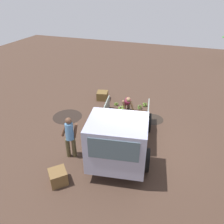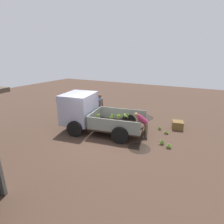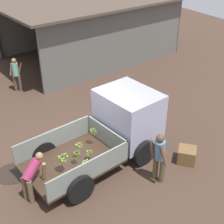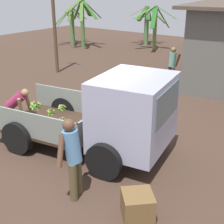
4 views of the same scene
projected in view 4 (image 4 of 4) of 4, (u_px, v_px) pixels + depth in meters
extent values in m
plane|color=#412F24|center=(91.00, 136.00, 8.77)|extent=(36.00, 36.00, 0.00)
cylinder|color=black|center=(44.00, 115.00, 10.20)|extent=(1.04, 1.04, 0.01)
cube|color=#34241A|center=(55.00, 124.00, 8.42)|extent=(3.03, 2.38, 0.08)
cube|color=gray|center=(74.00, 101.00, 9.07)|extent=(2.72, 0.49, 0.65)
cube|color=gray|center=(30.00, 125.00, 7.49)|extent=(2.72, 0.49, 0.65)
cube|color=gray|center=(99.00, 121.00, 7.71)|extent=(0.37, 1.95, 0.65)
cube|color=#A1A4BE|center=(134.00, 112.00, 7.17)|extent=(1.85, 2.15, 1.65)
cube|color=#4C606B|center=(168.00, 104.00, 6.71)|extent=(0.28, 1.53, 0.73)
cylinder|color=black|center=(140.00, 126.00, 8.42)|extent=(0.87, 0.35, 0.85)
cylinder|color=black|center=(104.00, 161.00, 6.74)|extent=(0.87, 0.35, 0.85)
cylinder|color=black|center=(64.00, 110.00, 9.44)|extent=(0.87, 0.35, 0.85)
cylinder|color=black|center=(17.00, 138.00, 7.77)|extent=(0.87, 0.35, 0.85)
sphere|color=#403A29|center=(35.00, 103.00, 8.14)|extent=(0.09, 0.09, 0.09)
cylinder|color=#5B8A1E|center=(32.00, 105.00, 8.19)|extent=(0.11, 0.24, 0.15)
cylinder|color=olive|center=(32.00, 106.00, 8.14)|extent=(0.21, 0.15, 0.19)
cylinder|color=#78B13F|center=(35.00, 107.00, 8.12)|extent=(0.18, 0.15, 0.22)
cylinder|color=#62982B|center=(38.00, 106.00, 8.14)|extent=(0.09, 0.22, 0.19)
cylinder|color=olive|center=(39.00, 104.00, 8.21)|extent=(0.24, 0.12, 0.14)
cylinder|color=#74A446|center=(36.00, 106.00, 8.24)|extent=(0.19, 0.13, 0.21)
sphere|color=brown|center=(62.00, 106.00, 8.04)|extent=(0.08, 0.08, 0.08)
cylinder|color=#6EAA37|center=(59.00, 107.00, 8.07)|extent=(0.12, 0.17, 0.11)
cylinder|color=olive|center=(61.00, 109.00, 8.02)|extent=(0.16, 0.06, 0.14)
cylinder|color=olive|center=(63.00, 109.00, 8.03)|extent=(0.06, 0.15, 0.15)
cylinder|color=#507B20|center=(64.00, 107.00, 8.09)|extent=(0.17, 0.11, 0.11)
cylinder|color=#547522|center=(62.00, 107.00, 8.12)|extent=(0.14, 0.14, 0.15)
sphere|color=#4A4330|center=(51.00, 110.00, 8.02)|extent=(0.07, 0.07, 0.07)
cylinder|color=#5A872C|center=(53.00, 113.00, 8.00)|extent=(0.05, 0.17, 0.12)
cylinder|color=#577C2D|center=(53.00, 112.00, 8.07)|extent=(0.15, 0.12, 0.14)
cylinder|color=#497520|center=(52.00, 112.00, 8.10)|extent=(0.15, 0.07, 0.16)
cylinder|color=olive|center=(50.00, 112.00, 8.08)|extent=(0.05, 0.14, 0.16)
cylinder|color=#669822|center=(49.00, 113.00, 8.05)|extent=(0.13, 0.14, 0.15)
cylinder|color=olive|center=(50.00, 113.00, 7.99)|extent=(0.17, 0.08, 0.13)
sphere|color=brown|center=(62.00, 118.00, 7.84)|extent=(0.06, 0.06, 0.06)
cylinder|color=olive|center=(61.00, 121.00, 7.82)|extent=(0.13, 0.04, 0.13)
cylinder|color=#72A024|center=(63.00, 121.00, 7.81)|extent=(0.09, 0.14, 0.11)
cylinder|color=olive|center=(64.00, 121.00, 7.85)|extent=(0.06, 0.12, 0.14)
cylinder|color=#548129|center=(65.00, 120.00, 7.87)|extent=(0.14, 0.11, 0.10)
cylinder|color=#587B2F|center=(63.00, 120.00, 7.90)|extent=(0.12, 0.05, 0.14)
cylinder|color=olive|center=(62.00, 119.00, 7.90)|extent=(0.10, 0.14, 0.11)
cylinder|color=#79AA38|center=(60.00, 120.00, 7.88)|extent=(0.05, 0.14, 0.12)
cylinder|color=#537534|center=(61.00, 121.00, 7.85)|extent=(0.11, 0.08, 0.14)
sphere|color=brown|center=(92.00, 106.00, 7.97)|extent=(0.07, 0.07, 0.07)
cylinder|color=olive|center=(94.00, 109.00, 7.95)|extent=(0.09, 0.17, 0.16)
cylinder|color=#507528|center=(94.00, 109.00, 8.00)|extent=(0.12, 0.13, 0.18)
cylinder|color=#517A28|center=(94.00, 108.00, 8.05)|extent=(0.17, 0.06, 0.16)
cylinder|color=#72A13D|center=(91.00, 108.00, 8.04)|extent=(0.07, 0.16, 0.16)
cylinder|color=#567528|center=(90.00, 108.00, 7.98)|extent=(0.15, 0.13, 0.16)
cylinder|color=olive|center=(91.00, 109.00, 7.93)|extent=(0.18, 0.08, 0.14)
sphere|color=brown|center=(41.00, 120.00, 7.69)|extent=(0.09, 0.09, 0.09)
cylinder|color=#5D8F24|center=(38.00, 122.00, 7.69)|extent=(0.19, 0.16, 0.12)
cylinder|color=#5C9922|center=(41.00, 123.00, 7.64)|extent=(0.17, 0.17, 0.15)
cylinder|color=#78A327|center=(44.00, 123.00, 7.70)|extent=(0.11, 0.19, 0.16)
cylinder|color=olive|center=(44.00, 120.00, 7.77)|extent=(0.20, 0.05, 0.12)
cylinder|color=olive|center=(40.00, 122.00, 7.77)|extent=(0.10, 0.19, 0.17)
cylinder|color=#3F3833|center=(219.00, 34.00, 15.98)|extent=(0.16, 0.16, 3.15)
cylinder|color=#3F3833|center=(190.00, 53.00, 11.62)|extent=(0.16, 0.16, 3.15)
cylinder|color=brown|center=(54.00, 17.00, 14.17)|extent=(0.16, 0.16, 5.14)
cylinder|color=#538142|center=(72.00, 27.00, 21.70)|extent=(0.31, 0.31, 2.42)
cube|color=#3D572D|center=(77.00, 15.00, 21.15)|extent=(0.97, 0.31, 0.89)
cube|color=#508A26|center=(79.00, 13.00, 21.59)|extent=(0.72, 1.09, 0.82)
cube|color=#407424|center=(77.00, 12.00, 21.93)|extent=(0.47, 1.42, 0.75)
cube|color=#507D31|center=(70.00, 12.00, 21.83)|extent=(1.04, 0.78, 0.67)
cube|color=#336C1F|center=(64.00, 17.00, 21.47)|extent=(0.98, 0.79, 1.30)
cube|color=#384E20|center=(62.00, 17.00, 21.04)|extent=(0.60, 1.44, 1.19)
cube|color=#3C5824|center=(70.00, 14.00, 20.70)|extent=(0.99, 1.29, 0.76)
cylinder|color=olive|center=(155.00, 29.00, 19.69)|extent=(0.25, 0.25, 2.68)
cube|color=#3D6831|center=(166.00, 12.00, 19.02)|extent=(1.37, 0.43, 0.75)
cube|color=olive|center=(163.00, 17.00, 19.55)|extent=(0.77, 0.92, 1.38)
cube|color=#2C862D|center=(155.00, 13.00, 19.91)|extent=(0.88, 1.12, 1.05)
cube|color=#668748|center=(147.00, 13.00, 19.58)|extent=(1.14, 0.37, 0.98)
cube|color=#3D7C3B|center=(145.00, 12.00, 19.14)|extent=(1.14, 1.29, 0.76)
cube|color=#1F581A|center=(154.00, 17.00, 18.76)|extent=(0.77, 1.42, 1.22)
cylinder|color=#588249|center=(147.00, 26.00, 21.60)|extent=(0.32, 0.32, 2.52)
cube|color=#386734|center=(154.00, 12.00, 21.04)|extent=(1.04, 0.43, 0.76)
cube|color=#3C7D38|center=(156.00, 15.00, 21.49)|extent=(1.11, 1.27, 1.20)
cube|color=#304F28|center=(149.00, 14.00, 21.69)|extent=(0.42, 0.95, 1.08)
cube|color=#20561F|center=(143.00, 14.00, 21.77)|extent=(1.11, 0.79, 1.11)
cube|color=#4C6831|center=(138.00, 11.00, 21.24)|extent=(1.13, 0.89, 0.67)
cube|color=#2E4D15|center=(142.00, 13.00, 20.86)|extent=(0.35, 1.16, 0.82)
cube|color=#214C1D|center=(148.00, 13.00, 20.83)|extent=(0.76, 0.91, 0.80)
cylinder|color=#507637|center=(83.00, 24.00, 20.60)|extent=(0.26, 0.26, 3.03)
cube|color=#2A5E1A|center=(89.00, 9.00, 19.75)|extent=(1.46, 0.47, 1.18)
cube|color=#396A30|center=(92.00, 9.00, 20.47)|extent=(0.92, 1.28, 1.25)
cube|color=#417F2D|center=(86.00, 8.00, 20.65)|extent=(0.46, 1.08, 1.17)
cube|color=#528538|center=(78.00, 9.00, 20.62)|extent=(1.03, 0.43, 1.36)
cube|color=#354C1E|center=(76.00, 6.00, 20.24)|extent=(0.87, 0.54, 0.87)
cube|color=#436127|center=(74.00, 5.00, 19.62)|extent=(0.36, 1.47, 0.75)
cube|color=#436829|center=(81.00, 10.00, 19.59)|extent=(1.04, 1.26, 1.27)
cylinder|color=brown|center=(73.00, 182.00, 6.05)|extent=(0.20, 0.20, 0.82)
cylinder|color=brown|center=(78.00, 176.00, 6.25)|extent=(0.20, 0.20, 0.82)
cylinder|color=teal|center=(72.00, 146.00, 5.88)|extent=(0.45, 0.41, 0.67)
sphere|color=brown|center=(69.00, 125.00, 5.73)|extent=(0.23, 0.23, 0.23)
cylinder|color=brown|center=(61.00, 151.00, 5.75)|extent=(0.21, 0.34, 0.60)
cylinder|color=brown|center=(72.00, 142.00, 6.10)|extent=(0.17, 0.24, 0.62)
cylinder|color=brown|center=(13.00, 117.00, 9.08)|extent=(0.20, 0.20, 0.76)
cylinder|color=brown|center=(9.00, 120.00, 8.89)|extent=(0.20, 0.20, 0.76)
cylinder|color=#92284C|center=(16.00, 101.00, 8.72)|extent=(0.70, 0.51, 0.60)
sphere|color=#8C6746|center=(25.00, 93.00, 8.56)|extent=(0.22, 0.22, 0.22)
cylinder|color=#8C6746|center=(28.00, 103.00, 8.88)|extent=(0.20, 0.28, 0.57)
cylinder|color=#8C6746|center=(21.00, 108.00, 8.55)|extent=(0.17, 0.22, 0.57)
cylinder|color=brown|center=(169.00, 75.00, 13.29)|extent=(0.20, 0.20, 0.76)
cylinder|color=brown|center=(173.00, 76.00, 13.12)|extent=(0.20, 0.20, 0.76)
cylinder|color=#68A58F|center=(172.00, 60.00, 12.95)|extent=(0.38, 0.40, 0.61)
sphere|color=#8C6746|center=(174.00, 50.00, 12.81)|extent=(0.22, 0.22, 0.22)
cylinder|color=#8C6746|center=(171.00, 59.00, 13.15)|extent=(0.23, 0.18, 0.57)
cylinder|color=#8C6746|center=(178.00, 60.00, 12.86)|extent=(0.31, 0.21, 0.56)
sphere|color=brown|center=(5.00, 112.00, 9.92)|extent=(0.09, 0.09, 0.09)
cylinder|color=#567321|center=(8.00, 113.00, 9.99)|extent=(0.22, 0.11, 0.14)
cylinder|color=#5A7728|center=(5.00, 114.00, 10.01)|extent=(0.13, 0.18, 0.19)
cylinder|color=olive|center=(3.00, 114.00, 9.95)|extent=(0.14, 0.20, 0.18)
cylinder|color=#74A347|center=(4.00, 115.00, 9.90)|extent=(0.17, 0.09, 0.21)
cylinder|color=#7DAA46|center=(7.00, 115.00, 9.92)|extent=(0.06, 0.17, 0.21)
sphere|color=brown|center=(4.00, 108.00, 10.29)|extent=(0.08, 0.08, 0.08)
cylinder|color=#5A7A2F|center=(6.00, 110.00, 10.34)|extent=(0.18, 0.14, 0.17)
cylinder|color=olive|center=(5.00, 109.00, 10.38)|extent=(0.20, 0.09, 0.15)
cylinder|color=#6B9E39|center=(3.00, 110.00, 10.37)|extent=(0.08, 0.18, 0.18)
cylinder|color=olive|center=(2.00, 110.00, 10.33)|extent=(0.12, 0.17, 0.19)
cylinder|color=#5F9420|center=(2.00, 111.00, 10.28)|extent=(0.17, 0.05, 0.18)
cylinder|color=#6E9B3C|center=(4.00, 111.00, 10.25)|extent=(0.15, 0.18, 0.15)
cylinder|color=#72A129|center=(5.00, 111.00, 10.29)|extent=(0.05, 0.17, 0.18)
cube|color=brown|center=(138.00, 206.00, 5.66)|extent=(0.78, 0.78, 0.50)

